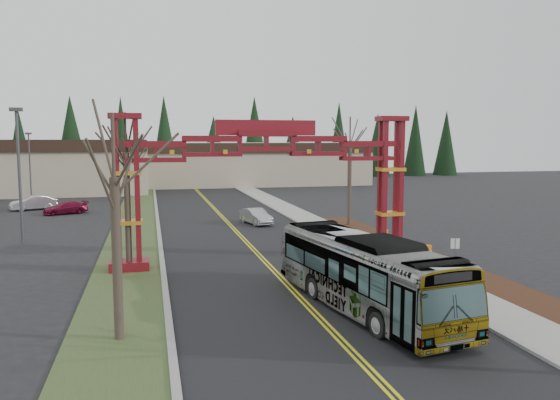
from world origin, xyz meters
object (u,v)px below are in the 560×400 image
object	(u,v)px
bare_tree_right_far	(350,145)
light_pole_near	(19,165)
gateway_arch	(266,164)
bare_tree_median_near	(114,179)
bare_tree_median_mid	(126,154)
bare_tree_median_far	(136,156)
parked_car_mid_a	(65,208)
parked_car_far_a	(33,203)
silver_sedan	(256,216)
light_pole_far	(30,162)
street_sign	(455,249)
transit_bus	(364,273)
barrel_north	(385,237)
barrel_south	(427,254)
barrel_mid	(396,243)
retail_building_east	(248,163)

from	to	relation	value
bare_tree_right_far	light_pole_near	xyz separation A→B (m)	(-25.84, -1.92, -1.43)
gateway_arch	bare_tree_median_near	bearing A→B (deg)	-125.48
bare_tree_median_mid	bare_tree_median_far	world-z (taller)	bare_tree_median_mid
bare_tree_median_far	parked_car_mid_a	bearing A→B (deg)	155.13
parked_car_far_a	bare_tree_median_near	size ratio (longest dim) A/B	0.55
parked_car_far_a	bare_tree_right_far	size ratio (longest dim) A/B	0.49
silver_sedan	light_pole_far	xyz separation A→B (m)	(-23.17, 24.24, 4.13)
silver_sedan	bare_tree_median_far	distance (m)	13.97
bare_tree_median_mid	bare_tree_right_far	distance (m)	22.05
street_sign	light_pole_near	bearing A→B (deg)	147.73
bare_tree_right_far	street_sign	distance (m)	18.72
parked_car_far_a	bare_tree_median_mid	bearing A→B (deg)	-3.42
transit_bus	barrel_north	bearing A→B (deg)	53.43
street_sign	silver_sedan	bearing A→B (deg)	108.91
silver_sedan	barrel_north	size ratio (longest dim) A/B	4.30
barrel_south	bare_tree_median_far	bearing A→B (deg)	124.75
bare_tree_median_mid	barrel_mid	distance (m)	18.50
bare_tree_median_far	light_pole_near	size ratio (longest dim) A/B	0.82
bare_tree_median_far	bare_tree_right_far	bearing A→B (deg)	-30.67
bare_tree_median_mid	parked_car_far_a	bearing A→B (deg)	109.47
parked_car_mid_a	street_sign	xyz separation A→B (m)	(24.53, -31.84, 0.86)
retail_building_east	parked_car_mid_a	xyz separation A→B (m)	(-25.11, -35.46, -2.89)
bare_tree_median_far	bare_tree_right_far	size ratio (longest dim) A/B	0.84
retail_building_east	barrel_south	world-z (taller)	retail_building_east
silver_sedan	barrel_south	world-z (taller)	silver_sedan
bare_tree_median_mid	light_pole_near	size ratio (longest dim) A/B	0.92
parked_car_far_a	bare_tree_right_far	xyz separation A→B (m)	(28.95, -18.24, 6.29)
street_sign	barrel_mid	world-z (taller)	street_sign
bare_tree_median_mid	bare_tree_median_far	xyz separation A→B (m)	(0.00, 23.41, -0.78)
barrel_south	bare_tree_right_far	bearing A→B (deg)	88.15
parked_car_mid_a	barrel_south	distance (m)	37.73
transit_bus	street_sign	distance (m)	8.57
light_pole_near	gateway_arch	bearing A→B (deg)	-33.79
bare_tree_right_far	barrel_mid	distance (m)	12.59
barrel_south	silver_sedan	bearing A→B (deg)	112.45
street_sign	light_pole_far	bearing A→B (deg)	123.95
bare_tree_median_near	light_pole_near	xyz separation A→B (m)	(-7.84, 21.82, -0.42)
bare_tree_right_far	street_sign	xyz separation A→B (m)	(-0.58, -17.87, -5.56)
parked_car_far_a	street_sign	bearing A→B (deg)	15.27
parked_car_far_a	barrel_south	world-z (taller)	parked_car_far_a
retail_building_east	street_sign	world-z (taller)	retail_building_east
light_pole_near	light_pole_far	bearing A→B (deg)	99.79
street_sign	barrel_north	bearing A→B (deg)	88.62
retail_building_east	silver_sedan	xyz separation A→B (m)	(-7.67, -46.61, -2.82)
bare_tree_median_mid	barrel_north	distance (m)	19.24
bare_tree_right_far	barrel_north	distance (m)	10.50
light_pole_near	barrel_south	bearing A→B (deg)	-26.54
barrel_north	bare_tree_right_far	bearing A→B (deg)	87.57
bare_tree_median_near	light_pole_far	world-z (taller)	bare_tree_median_near
barrel_mid	retail_building_east	bearing A→B (deg)	89.38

